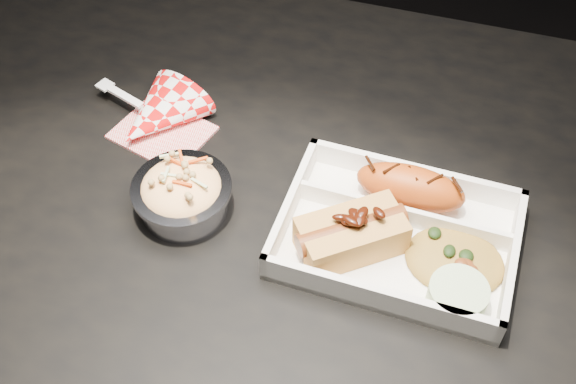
# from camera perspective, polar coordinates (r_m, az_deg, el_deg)

# --- Properties ---
(dining_table) EXTENTS (1.20, 0.80, 0.75)m
(dining_table) POSITION_cam_1_polar(r_m,az_deg,el_deg) (0.90, -1.71, -4.09)
(dining_table) COLOR black
(dining_table) RESTS_ON ground
(food_tray) EXTENTS (0.26, 0.19, 0.04)m
(food_tray) POSITION_cam_1_polar(r_m,az_deg,el_deg) (0.79, 8.58, -3.55)
(food_tray) COLOR white
(food_tray) RESTS_ON dining_table
(fried_pastry) EXTENTS (0.12, 0.05, 0.05)m
(fried_pastry) POSITION_cam_1_polar(r_m,az_deg,el_deg) (0.81, 9.64, 0.38)
(fried_pastry) COLOR #B74812
(fried_pastry) RESTS_ON food_tray
(hotdog) EXTENTS (0.12, 0.11, 0.06)m
(hotdog) POSITION_cam_1_polar(r_m,az_deg,el_deg) (0.76, 5.04, -3.22)
(hotdog) COLOR #C78D44
(hotdog) RESTS_ON food_tray
(fried_rice_mound) EXTENTS (0.11, 0.09, 0.03)m
(fried_rice_mound) POSITION_cam_1_polar(r_m,az_deg,el_deg) (0.77, 13.16, -4.83)
(fried_rice_mound) COLOR #A87E30
(fried_rice_mound) RESTS_ON food_tray
(cupcake_liner) EXTENTS (0.06, 0.06, 0.03)m
(cupcake_liner) POSITION_cam_1_polar(r_m,az_deg,el_deg) (0.75, 13.23, -8.06)
(cupcake_liner) COLOR #B7D09D
(cupcake_liner) RESTS_ON food_tray
(foil_coleslaw_cup) EXTENTS (0.11, 0.11, 0.07)m
(foil_coleslaw_cup) POSITION_cam_1_polar(r_m,az_deg,el_deg) (0.81, -8.37, -0.02)
(foil_coleslaw_cup) COLOR silver
(foil_coleslaw_cup) RESTS_ON dining_table
(napkin_fork) EXTENTS (0.17, 0.14, 0.10)m
(napkin_fork) POSITION_cam_1_polar(r_m,az_deg,el_deg) (0.91, -10.35, 5.86)
(napkin_fork) COLOR red
(napkin_fork) RESTS_ON dining_table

